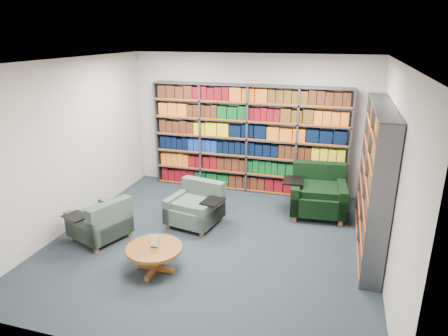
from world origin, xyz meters
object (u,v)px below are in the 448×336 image
(chair_teal_left, at_px, (197,207))
(coffee_table, at_px, (155,252))
(chair_teal_front, at_px, (102,223))
(chair_green_right, at_px, (318,194))

(chair_teal_left, bearing_deg, coffee_table, -92.02)
(chair_teal_front, height_order, coffee_table, chair_teal_front)
(chair_teal_front, bearing_deg, coffee_table, -25.77)
(chair_green_right, relative_size, chair_teal_front, 1.15)
(chair_green_right, height_order, coffee_table, chair_green_right)
(chair_green_right, xyz_separation_m, chair_teal_front, (-3.23, -2.05, -0.07))
(chair_teal_front, relative_size, coffee_table, 1.32)
(chair_teal_left, distance_m, chair_green_right, 2.25)
(chair_teal_left, bearing_deg, chair_teal_front, -141.55)
(chair_green_right, bearing_deg, chair_teal_front, -147.61)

